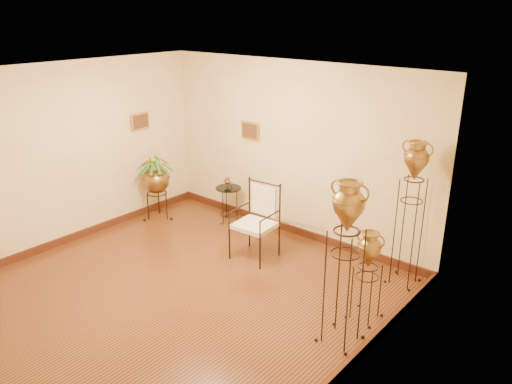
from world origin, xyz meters
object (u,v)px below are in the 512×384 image
Objects in this scene: amphora_tall at (410,213)px; planter_urn at (156,177)px; side_table at (229,204)px; armchair at (254,222)px; amphora_mid at (345,263)px.

amphora_tall reaches higher than planter_urn.
planter_urn is 1.71× the size of side_table.
side_table is (1.07, 0.70, -0.43)m from planter_urn.
planter_urn is at bearing 174.04° from armchair.
planter_urn is at bearing 167.48° from amphora_mid.
planter_urn is at bearing -170.81° from amphora_tall.
side_table is at bearing 33.08° from planter_urn.
side_table is at bearing 143.72° from armchair.
armchair is at bearing -159.76° from amphora_tall.
armchair reaches higher than side_table.
planter_urn is at bearing -146.92° from side_table.
amphora_tall is 1.04× the size of amphora_mid.
amphora_mid is 1.70× the size of armchair.
armchair is at bearing 155.83° from amphora_mid.
amphora_mid is (-0.00, -1.65, -0.05)m from amphora_tall.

